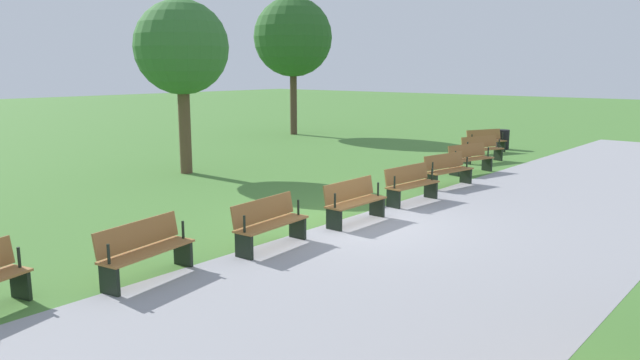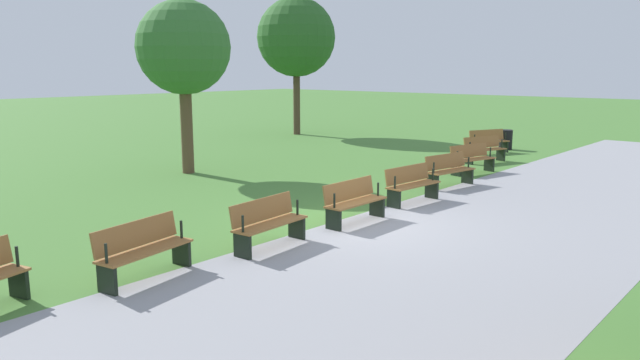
{
  "view_description": "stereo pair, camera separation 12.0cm",
  "coord_description": "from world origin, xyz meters",
  "px_view_note": "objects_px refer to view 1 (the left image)",
  "views": [
    {
      "loc": [
        9.85,
        7.29,
        3.21
      ],
      "look_at": [
        -0.0,
        -1.01,
        0.8
      ],
      "focal_mm": 33.55,
      "sensor_mm": 36.0,
      "label": 1
    },
    {
      "loc": [
        9.77,
        7.38,
        3.21
      ],
      "look_at": [
        -0.0,
        -1.01,
        0.8
      ],
      "focal_mm": 33.55,
      "sensor_mm": 36.0,
      "label": 2
    }
  ],
  "objects_px": {
    "bench_0": "(486,141)",
    "bench_5": "(354,201)",
    "bench_6": "(269,222)",
    "tree_2": "(293,37)",
    "bench_7": "(145,249)",
    "tree_0": "(182,49)",
    "bench_3": "(448,170)",
    "bench_4": "(411,184)",
    "bench_2": "(470,158)",
    "trash_bin": "(503,139)",
    "bench_1": "(482,149)"
  },
  "relations": [
    {
      "from": "bench_0",
      "to": "bench_5",
      "type": "bearing_deg",
      "value": 36.07
    },
    {
      "from": "bench_0",
      "to": "bench_5",
      "type": "distance_m",
      "value": 12.03
    },
    {
      "from": "bench_6",
      "to": "tree_2",
      "type": "relative_size",
      "value": 0.25
    },
    {
      "from": "bench_5",
      "to": "bench_7",
      "type": "bearing_deg",
      "value": -4.79
    },
    {
      "from": "tree_0",
      "to": "bench_3",
      "type": "bearing_deg",
      "value": 114.63
    },
    {
      "from": "bench_4",
      "to": "bench_6",
      "type": "height_order",
      "value": "same"
    },
    {
      "from": "bench_3",
      "to": "bench_7",
      "type": "relative_size",
      "value": 1.0
    },
    {
      "from": "bench_2",
      "to": "trash_bin",
      "type": "relative_size",
      "value": 2.16
    },
    {
      "from": "bench_3",
      "to": "tree_0",
      "type": "xyz_separation_m",
      "value": [
        3.32,
        -7.25,
        3.33
      ]
    },
    {
      "from": "trash_bin",
      "to": "bench_1",
      "type": "bearing_deg",
      "value": 12.72
    },
    {
      "from": "bench_4",
      "to": "trash_bin",
      "type": "distance_m",
      "value": 11.07
    },
    {
      "from": "bench_1",
      "to": "bench_3",
      "type": "bearing_deg",
      "value": 33.65
    },
    {
      "from": "bench_0",
      "to": "bench_4",
      "type": "xyz_separation_m",
      "value": [
        9.35,
        2.4,
        0.0
      ]
    },
    {
      "from": "bench_1",
      "to": "trash_bin",
      "type": "distance_m",
      "value": 3.81
    },
    {
      "from": "bench_1",
      "to": "bench_2",
      "type": "relative_size",
      "value": 1.0
    },
    {
      "from": "bench_3",
      "to": "trash_bin",
      "type": "xyz_separation_m",
      "value": [
        -8.41,
        -2.04,
        -0.08
      ]
    },
    {
      "from": "bench_0",
      "to": "bench_7",
      "type": "height_order",
      "value": "same"
    },
    {
      "from": "bench_7",
      "to": "tree_0",
      "type": "bearing_deg",
      "value": -140.79
    },
    {
      "from": "tree_0",
      "to": "bench_1",
      "type": "bearing_deg",
      "value": 142.98
    },
    {
      "from": "bench_6",
      "to": "bench_7",
      "type": "distance_m",
      "value": 2.42
    },
    {
      "from": "bench_5",
      "to": "bench_6",
      "type": "xyz_separation_m",
      "value": [
        2.42,
        -0.1,
        0.0
      ]
    },
    {
      "from": "bench_4",
      "to": "bench_6",
      "type": "relative_size",
      "value": 1.0
    },
    {
      "from": "bench_3",
      "to": "bench_4",
      "type": "distance_m",
      "value": 2.42
    },
    {
      "from": "tree_0",
      "to": "tree_2",
      "type": "distance_m",
      "value": 11.55
    },
    {
      "from": "bench_3",
      "to": "trash_bin",
      "type": "distance_m",
      "value": 8.66
    },
    {
      "from": "bench_2",
      "to": "trash_bin",
      "type": "bearing_deg",
      "value": -151.25
    },
    {
      "from": "bench_6",
      "to": "tree_0",
      "type": "xyz_separation_m",
      "value": [
        -3.93,
        -7.55,
        3.33
      ]
    },
    {
      "from": "bench_5",
      "to": "bench_6",
      "type": "distance_m",
      "value": 2.42
    },
    {
      "from": "bench_0",
      "to": "bench_7",
      "type": "xyz_separation_m",
      "value": [
        16.6,
        2.09,
        0.0
      ]
    },
    {
      "from": "bench_0",
      "to": "bench_7",
      "type": "relative_size",
      "value": 1.0
    },
    {
      "from": "bench_0",
      "to": "bench_5",
      "type": "height_order",
      "value": "same"
    },
    {
      "from": "bench_1",
      "to": "tree_2",
      "type": "xyz_separation_m",
      "value": [
        -2.37,
        -11.04,
        4.21
      ]
    },
    {
      "from": "bench_0",
      "to": "tree_0",
      "type": "distance_m",
      "value": 11.96
    },
    {
      "from": "bench_7",
      "to": "tree_0",
      "type": "distance_m",
      "value": 10.18
    },
    {
      "from": "bench_4",
      "to": "tree_0",
      "type": "relative_size",
      "value": 0.32
    },
    {
      "from": "bench_2",
      "to": "tree_0",
      "type": "bearing_deg",
      "value": -35.37
    },
    {
      "from": "bench_2",
      "to": "bench_3",
      "type": "height_order",
      "value": "same"
    },
    {
      "from": "bench_2",
      "to": "bench_7",
      "type": "bearing_deg",
      "value": 16.85
    },
    {
      "from": "trash_bin",
      "to": "tree_2",
      "type": "bearing_deg",
      "value": -82.44
    },
    {
      "from": "bench_3",
      "to": "bench_5",
      "type": "distance_m",
      "value": 4.84
    },
    {
      "from": "trash_bin",
      "to": "bench_6",
      "type": "bearing_deg",
      "value": 8.52
    },
    {
      "from": "tree_2",
      "to": "trash_bin",
      "type": "bearing_deg",
      "value": 97.56
    },
    {
      "from": "tree_2",
      "to": "bench_3",
      "type": "bearing_deg",
      "value": 60.05
    },
    {
      "from": "bench_1",
      "to": "bench_0",
      "type": "bearing_deg",
      "value": -139.15
    },
    {
      "from": "bench_1",
      "to": "bench_5",
      "type": "distance_m",
      "value": 9.65
    },
    {
      "from": "bench_2",
      "to": "bench_7",
      "type": "relative_size",
      "value": 1.01
    },
    {
      "from": "bench_7",
      "to": "bench_5",
      "type": "bearing_deg",
      "value": 165.57
    },
    {
      "from": "bench_1",
      "to": "trash_bin",
      "type": "bearing_deg",
      "value": -148.01
    },
    {
      "from": "bench_3",
      "to": "bench_6",
      "type": "xyz_separation_m",
      "value": [
        7.25,
        0.3,
        0.0
      ]
    },
    {
      "from": "bench_0",
      "to": "bench_4",
      "type": "bearing_deg",
      "value": 38.47
    }
  ]
}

